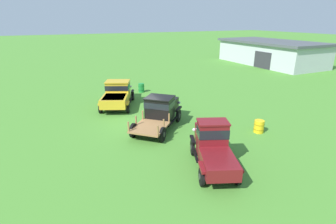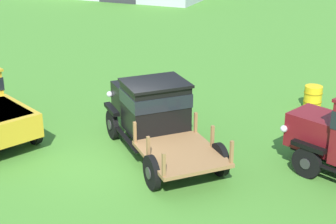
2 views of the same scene
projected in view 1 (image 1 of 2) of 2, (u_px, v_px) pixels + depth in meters
ground_plane at (142, 125)px, 18.20m from camera, size 240.00×240.00×0.00m
farm_shed at (270, 52)px, 42.20m from camera, size 16.91×8.65×3.70m
vintage_truck_foreground_near at (118, 93)px, 22.08m from camera, size 5.77×3.96×2.07m
vintage_truck_second_in_line at (161, 109)px, 17.91m from camera, size 5.09×4.97×2.10m
vintage_truck_midrow_center at (213, 145)px, 12.90m from camera, size 4.74×3.11×2.32m
oil_drum_beside_row at (141, 88)px, 26.29m from camera, size 0.61×0.61×0.88m
oil_drum_near_fence at (259, 126)px, 16.98m from camera, size 0.66×0.66×0.82m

